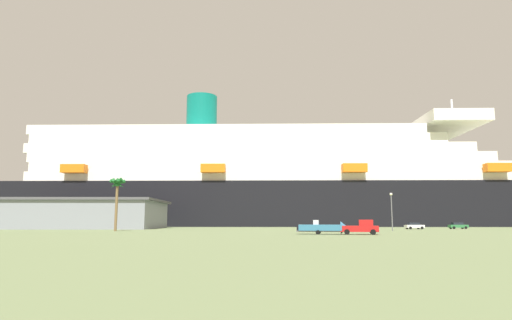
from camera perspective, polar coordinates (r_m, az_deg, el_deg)
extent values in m
plane|color=#66754C|center=(118.04, 1.22, -9.18)|extent=(600.00, 600.00, 0.00)
cube|color=black|center=(154.97, 3.51, -6.11)|extent=(199.87, 32.85, 15.21)
cylinder|color=black|center=(180.93, -30.11, -5.33)|extent=(31.85, 31.85, 15.21)
cube|color=white|center=(155.57, 3.48, -2.71)|extent=(175.89, 30.18, 3.30)
cube|color=white|center=(155.81, 2.00, -1.50)|extent=(165.49, 29.28, 3.30)
cube|color=white|center=(156.22, 0.53, -0.30)|extent=(159.59, 28.62, 3.30)
cube|color=white|center=(156.80, -0.93, 0.89)|extent=(154.60, 28.20, 3.30)
cube|color=white|center=(157.55, -2.38, 2.07)|extent=(143.83, 27.35, 3.30)
cube|color=white|center=(158.47, -3.81, 3.23)|extent=(138.38, 26.77, 3.30)
cube|color=white|center=(171.88, 23.86, 4.27)|extent=(20.18, 34.94, 4.00)
cylinder|color=#0C7266|center=(161.52, -7.34, 6.15)|extent=(11.46, 11.46, 13.67)
cylinder|color=silver|center=(174.31, 25.00, 5.52)|extent=(0.80, 0.80, 12.00)
cube|color=orange|center=(153.18, -23.38, -1.09)|extent=(8.02, 3.25, 2.80)
cube|color=orange|center=(140.37, -5.80, -1.14)|extent=(8.02, 3.25, 2.80)
cube|color=orange|center=(142.43, 13.15, -1.06)|extent=(8.02, 3.25, 2.80)
cube|color=orange|center=(158.78, 29.83, -0.91)|extent=(8.02, 3.25, 2.80)
cube|color=gray|center=(123.19, -24.69, -6.80)|extent=(50.64, 28.16, 6.90)
cube|color=#4C4C51|center=(123.29, -24.59, -5.06)|extent=(52.67, 29.29, 0.60)
cube|color=red|center=(65.71, 13.76, -9.01)|extent=(5.88, 3.06, 0.90)
cube|color=red|center=(65.73, 14.62, -8.20)|extent=(2.34, 2.20, 0.90)
cube|color=#26333F|center=(65.76, 15.21, -8.25)|extent=(0.43, 1.67, 0.63)
cylinder|color=black|center=(66.80, 15.45, -9.32)|extent=(0.84, 0.43, 0.80)
cylinder|color=black|center=(64.80, 15.55, -9.36)|extent=(0.84, 0.43, 0.80)
cylinder|color=black|center=(66.70, 12.19, -9.43)|extent=(0.84, 0.43, 0.80)
cylinder|color=black|center=(64.70, 12.19, -9.48)|extent=(0.84, 0.43, 0.80)
cube|color=#595960|center=(65.83, 8.70, -9.48)|extent=(7.33, 3.23, 0.16)
cube|color=#595960|center=(65.70, 12.41, -9.39)|extent=(2.30, 0.57, 0.10)
cylinder|color=black|center=(66.89, 8.48, -9.59)|extent=(0.67, 0.34, 0.64)
cylinder|color=black|center=(64.81, 8.36, -9.64)|extent=(0.67, 0.34, 0.64)
cube|color=teal|center=(65.82, 8.69, -9.02)|extent=(6.74, 3.31, 0.90)
cone|color=teal|center=(65.69, 11.89, -8.94)|extent=(1.54, 2.07, 1.88)
cube|color=silver|center=(65.85, 8.11, -8.33)|extent=(0.98, 1.14, 0.70)
cube|color=black|center=(66.12, 5.69, -9.07)|extent=(0.45, 0.56, 1.10)
cylinder|color=brown|center=(88.95, -18.34, -6.09)|extent=(0.53, 0.53, 9.34)
cone|color=#195923|center=(89.03, -17.98, -3.03)|extent=(1.16, 2.96, 1.76)
cone|color=#195923|center=(89.33, -17.96, -3.05)|extent=(2.19, 2.69, 2.03)
cone|color=#195923|center=(89.59, -18.11, -3.06)|extent=(2.80, 0.85, 2.12)
cone|color=#195923|center=(89.56, -18.34, -3.05)|extent=(2.39, 2.66, 1.72)
cone|color=#195923|center=(89.36, -18.45, -3.03)|extent=(0.75, 2.85, 1.92)
cone|color=#195923|center=(89.09, -18.45, -3.02)|extent=(2.32, 2.66, 1.91)
cone|color=#195923|center=(88.88, -18.33, -3.01)|extent=(2.75, 1.21, 2.30)
cone|color=#195923|center=(88.84, -18.12, -3.02)|extent=(2.70, 2.35, 1.69)
sphere|color=#195923|center=(89.21, -18.21, -3.10)|extent=(1.10, 1.10, 1.10)
cylinder|color=slate|center=(90.44, 17.87, -6.84)|extent=(0.20, 0.20, 7.13)
sphere|color=#F9F2CC|center=(90.59, 17.77, -4.43)|extent=(0.56, 0.56, 0.56)
cube|color=white|center=(109.75, 20.61, -8.39)|extent=(4.54, 2.32, 0.70)
cube|color=#1E232D|center=(109.65, 20.49, -8.07)|extent=(2.61, 1.94, 0.55)
cylinder|color=black|center=(111.23, 21.08, -8.53)|extent=(0.68, 0.29, 0.66)
cylinder|color=black|center=(109.54, 21.52, -8.53)|extent=(0.68, 0.29, 0.66)
cylinder|color=black|center=(110.00, 19.72, -8.61)|extent=(0.68, 0.29, 0.66)
cylinder|color=black|center=(108.29, 20.13, -8.61)|extent=(0.68, 0.29, 0.66)
cube|color=#2D723F|center=(117.27, 25.64, -8.06)|extent=(4.42, 1.82, 0.70)
cube|color=#1E232D|center=(117.17, 25.52, -7.76)|extent=(2.48, 1.64, 0.55)
cylinder|color=black|center=(118.71, 26.11, -8.19)|extent=(0.66, 0.22, 0.66)
cylinder|color=black|center=(117.07, 26.49, -8.18)|extent=(0.66, 0.22, 0.66)
cylinder|color=black|center=(117.50, 24.81, -8.28)|extent=(0.66, 0.22, 0.66)
cylinder|color=black|center=(115.84, 25.18, -8.27)|extent=(0.66, 0.22, 0.66)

